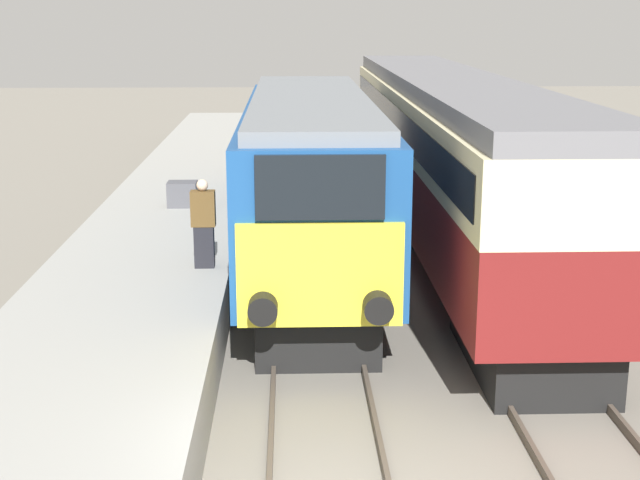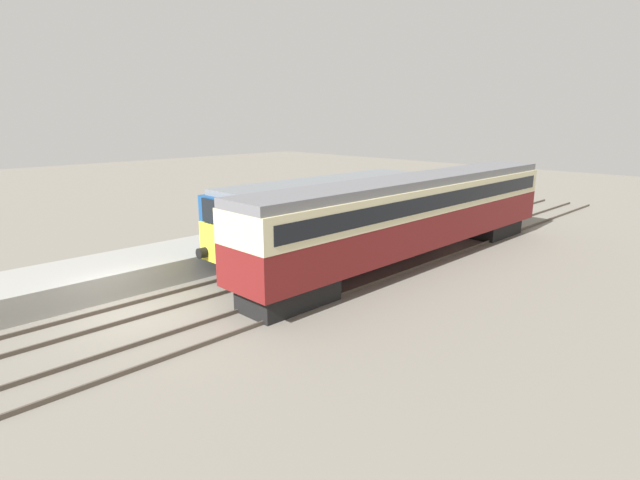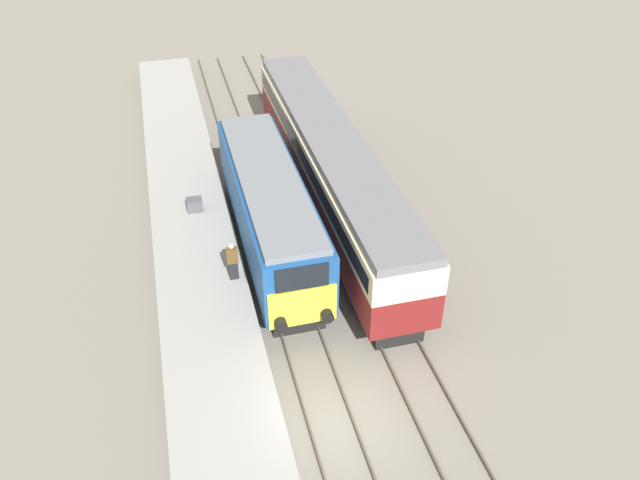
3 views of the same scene
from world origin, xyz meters
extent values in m
cube|color=gray|center=(-3.30, 8.00, 0.51)|extent=(3.50, 50.00, 1.01)
cube|color=#4C4238|center=(-0.72, 5.00, 0.07)|extent=(0.07, 60.00, 0.14)
cube|color=#4C4238|center=(0.72, 5.00, 0.07)|extent=(0.07, 60.00, 0.14)
cube|color=#4C4238|center=(2.68, 5.00, 0.07)|extent=(0.07, 60.00, 0.14)
cube|color=#4C4238|center=(4.12, 5.00, 0.07)|extent=(0.07, 60.00, 0.14)
cube|color=black|center=(0.00, 6.35, 0.50)|extent=(2.03, 4.00, 1.00)
cube|color=black|center=(0.00, 13.39, 0.50)|extent=(2.03, 4.00, 1.00)
cube|color=navy|center=(0.00, 9.87, 2.32)|extent=(2.70, 12.05, 2.65)
cube|color=yellow|center=(0.00, 3.81, 1.79)|extent=(2.48, 0.10, 1.59)
cube|color=black|center=(0.00, 3.81, 3.12)|extent=(1.89, 0.10, 0.95)
cube|color=slate|center=(0.00, 9.87, 3.77)|extent=(2.38, 11.56, 0.24)
cylinder|color=black|center=(-0.85, 3.60, 1.35)|extent=(0.44, 0.35, 0.44)
cylinder|color=black|center=(0.85, 3.60, 1.35)|extent=(0.44, 0.35, 0.44)
cube|color=black|center=(3.40, 4.56, 0.47)|extent=(1.89, 3.60, 0.95)
cube|color=black|center=(3.40, 20.39, 0.47)|extent=(1.89, 3.60, 0.95)
cube|color=maroon|center=(3.40, 12.48, 1.73)|extent=(2.70, 20.23, 1.57)
cube|color=beige|center=(3.40, 12.48, 3.13)|extent=(2.71, 20.23, 1.23)
cube|color=black|center=(3.40, 12.48, 3.13)|extent=(2.75, 19.42, 0.68)
cube|color=slate|center=(3.40, 12.48, 3.93)|extent=(2.48, 20.23, 0.36)
cube|color=black|center=(-2.02, 7.03, 1.40)|extent=(0.36, 0.24, 0.78)
cube|color=brown|center=(-2.02, 7.03, 2.12)|extent=(0.44, 0.26, 0.65)
sphere|color=beige|center=(-2.02, 7.03, 2.55)|extent=(0.21, 0.21, 0.21)
cube|color=#4C4C51|center=(-3.03, 12.36, 1.31)|extent=(0.70, 0.56, 0.60)
camera|label=1|loc=(-0.44, -8.83, 5.58)|focal=50.00mm
camera|label=2|loc=(16.43, -6.83, 6.76)|focal=28.00mm
camera|label=3|loc=(-3.61, -12.34, 16.57)|focal=35.00mm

